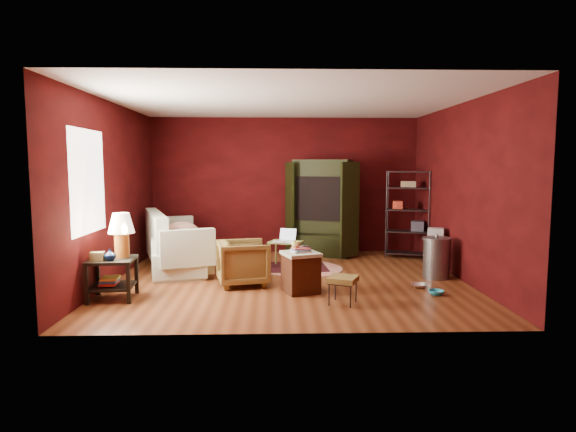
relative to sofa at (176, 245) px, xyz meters
name	(u,v)px	position (x,y,z in m)	size (l,w,h in m)	color
room	(286,192)	(1.91, -0.88, 0.98)	(5.54, 5.04, 2.84)	brown
sofa	(176,245)	(0.00, 0.00, 0.00)	(2.17, 0.63, 0.85)	#ACB79E
armchair	(243,261)	(1.26, -1.20, -0.05)	(0.73, 0.68, 0.75)	black
pet_bowl_steel	(419,280)	(3.89, -1.44, -0.31)	(0.23, 0.06, 0.23)	silver
pet_bowl_turquoise	(436,287)	(4.01, -1.86, -0.32)	(0.21, 0.07, 0.21)	#289FBB
vase	(110,255)	(-0.45, -2.08, 0.21)	(0.15, 0.16, 0.15)	#0C1C40
mug	(296,244)	(2.03, -1.66, 0.28)	(0.12, 0.09, 0.12)	#E3D86F
side_table	(117,247)	(-0.42, -1.88, 0.28)	(0.64, 0.64, 1.17)	black
sofa_cushions	(174,244)	(-0.02, -0.04, 0.03)	(1.54, 2.37, 0.93)	#ACB79E
hamper	(301,271)	(2.11, -1.65, -0.12)	(0.61, 0.61, 0.67)	#401C0E
footstool	(343,280)	(2.63, -2.25, -0.11)	(0.47, 0.47, 0.37)	black
rug_round	(303,269)	(2.24, -0.10, -0.42)	(1.68, 1.68, 0.01)	beige
rug_oriental	(289,267)	(2.00, 0.00, -0.41)	(1.36, 0.96, 0.01)	#441218
laptop_desk	(286,244)	(1.93, 0.01, 0.00)	(0.66, 0.57, 0.69)	olive
tv_armoire	(322,206)	(2.70, 1.21, 0.58)	(1.43, 1.11, 1.93)	black
wire_shelving	(408,210)	(4.36, 0.88, 0.52)	(0.91, 0.61, 1.71)	#2A2326
small_stand	(436,239)	(4.51, -0.32, 0.13)	(0.49, 0.49, 0.75)	black
trash_can	(436,258)	(4.34, -0.85, -0.09)	(0.49, 0.49, 0.71)	gray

